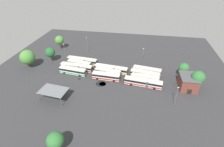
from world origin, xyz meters
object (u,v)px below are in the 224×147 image
at_px(bus_row2_slot0, 82,61).
at_px(lamp_post_near_entrance, 143,54).
at_px(lamp_post_mid_lot, 176,95).
at_px(tree_west_edge, 198,77).
at_px(tree_east_edge, 184,68).
at_px(tree_northeast, 27,57).
at_px(bus_row0_slot0, 147,71).
at_px(tree_north_edge, 50,52).
at_px(tree_northwest, 59,40).
at_px(bus_row0_slot3, 143,83).
at_px(lamp_post_by_building, 87,44).
at_px(bus_row1_slot2, 108,72).
at_px(bus_row1_slot3, 106,76).
at_px(bus_row0_slot1, 145,74).
at_px(bus_row2_slot3, 73,71).
at_px(maintenance_shelter, 53,91).
at_px(bus_row0_slot2, 145,79).
at_px(bus_row2_slot1, 79,64).
at_px(bus_row2_slot2, 77,67).
at_px(depot_building, 188,82).
at_px(lamp_post_far_corner, 65,51).
at_px(bus_row1_slot1, 111,69).
at_px(tree_south_edge, 55,140).

bearing_deg(bus_row2_slot0, lamp_post_near_entrance, -166.02).
relative_size(lamp_post_mid_lot, tree_west_edge, 0.95).
xyz_separation_m(tree_east_edge, tree_northeast, (73.55, 3.69, 0.80)).
height_order(bus_row0_slot0, bus_row2_slot0, same).
xyz_separation_m(tree_north_edge, tree_northwest, (2.03, -16.04, 0.34)).
distance_m(bus_row0_slot3, lamp_post_near_entrance, 21.89).
bearing_deg(lamp_post_near_entrance, tree_northeast, 15.77).
relative_size(lamp_post_by_building, tree_northwest, 1.11).
relative_size(bus_row1_slot2, bus_row1_slot3, 0.99).
height_order(bus_row0_slot1, lamp_post_mid_lot, lamp_post_mid_lot).
bearing_deg(bus_row2_slot3, maintenance_shelter, 88.22).
relative_size(bus_row0_slot1, bus_row0_slot2, 1.08).
height_order(bus_row0_slot3, lamp_post_by_building, lamp_post_by_building).
xyz_separation_m(bus_row0_slot2, maintenance_shelter, (33.87, 17.49, 2.11)).
relative_size(bus_row0_slot0, bus_row1_slot3, 1.06).
height_order(lamp_post_mid_lot, tree_east_edge, lamp_post_mid_lot).
height_order(bus_row0_slot2, bus_row2_slot1, same).
bearing_deg(bus_row0_slot0, bus_row0_slot2, 83.22).
distance_m(bus_row2_slot0, tree_east_edge, 49.04).
distance_m(bus_row0_slot0, lamp_post_mid_lot, 22.57).
bearing_deg(lamp_post_by_building, lamp_post_mid_lot, 139.39).
distance_m(bus_row2_slot3, maintenance_shelter, 18.29).
bearing_deg(lamp_post_near_entrance, bus_row1_slot3, 51.82).
xyz_separation_m(bus_row2_slot2, tree_northeast, (24.17, 1.29, 3.87)).
bearing_deg(bus_row1_slot2, depot_building, 174.13).
height_order(bus_row0_slot1, lamp_post_far_corner, lamp_post_far_corner).
distance_m(bus_row1_slot1, depot_building, 34.06).
height_order(bus_row0_slot3, maintenance_shelter, maintenance_shelter).
xyz_separation_m(bus_row2_slot0, lamp_post_mid_lot, (-43.12, 24.06, 2.68)).
height_order(tree_northwest, tree_west_edge, tree_west_edge).
distance_m(lamp_post_mid_lot, tree_northwest, 73.69).
relative_size(depot_building, tree_northeast, 0.97).
xyz_separation_m(tree_north_edge, tree_west_edge, (-69.58, 12.28, 0.58)).
distance_m(bus_row1_slot2, maintenance_shelter, 26.08).
bearing_deg(bus_row1_slot1, tree_east_edge, -177.79).
bearing_deg(tree_west_edge, bus_row0_slot2, -4.68).
xyz_separation_m(bus_row1_slot1, tree_northwest, (35.11, -21.25, 3.80)).
bearing_deg(tree_north_edge, bus_row1_slot2, 165.39).
bearing_deg(bus_row2_slot2, bus_row2_slot1, -93.34).
height_order(tree_west_edge, tree_northeast, tree_northeast).
xyz_separation_m(lamp_post_by_building, tree_east_edge, (-50.38, 18.64, -0.15)).
xyz_separation_m(bus_row0_slot2, lamp_post_by_building, (33.71, -25.28, 3.21)).
bearing_deg(bus_row2_slot3, bus_row1_slot2, -174.54).
height_order(bus_row1_slot2, tree_northeast, tree_northeast).
relative_size(lamp_post_mid_lot, tree_northwest, 0.98).
relative_size(bus_row0_slot3, bus_row2_slot0, 1.00).
height_order(maintenance_shelter, lamp_post_by_building, lamp_post_by_building).
distance_m(bus_row2_slot0, tree_south_edge, 50.29).
bearing_deg(bus_row2_slot2, bus_row1_slot2, 172.77).
relative_size(bus_row1_slot1, tree_east_edge, 2.22).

